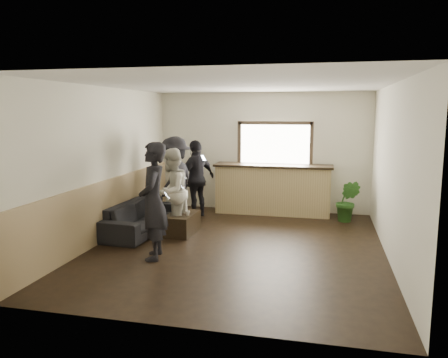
% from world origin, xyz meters
% --- Properties ---
extents(ground, '(5.00, 6.00, 0.01)m').
position_xyz_m(ground, '(0.00, 0.00, 0.00)').
color(ground, black).
extents(room_shell, '(5.01, 6.01, 2.80)m').
position_xyz_m(room_shell, '(-0.74, 0.00, 1.47)').
color(room_shell, silver).
rests_on(room_shell, ground).
extents(bar_counter, '(2.70, 0.68, 2.13)m').
position_xyz_m(bar_counter, '(0.30, 2.70, 0.64)').
color(bar_counter, tan).
rests_on(bar_counter, ground).
extents(sofa, '(0.91, 2.07, 0.59)m').
position_xyz_m(sofa, '(-2.02, 0.50, 0.30)').
color(sofa, black).
rests_on(sofa, ground).
extents(coffee_table, '(0.51, 0.89, 0.39)m').
position_xyz_m(coffee_table, '(-1.21, 0.59, 0.20)').
color(coffee_table, black).
rests_on(coffee_table, ground).
extents(cup_a, '(0.13, 0.13, 0.09)m').
position_xyz_m(cup_a, '(-1.31, 0.83, 0.44)').
color(cup_a, silver).
rests_on(cup_a, coffee_table).
extents(cup_b, '(0.10, 0.10, 0.09)m').
position_xyz_m(cup_b, '(-1.06, 0.48, 0.44)').
color(cup_b, silver).
rests_on(cup_b, coffee_table).
extents(potted_plant, '(0.58, 0.51, 0.91)m').
position_xyz_m(potted_plant, '(1.96, 2.25, 0.45)').
color(potted_plant, '#2D6623').
rests_on(potted_plant, ground).
extents(person_a, '(0.61, 0.78, 1.88)m').
position_xyz_m(person_a, '(-1.18, -0.90, 0.94)').
color(person_a, black).
rests_on(person_a, ground).
extents(person_b, '(0.72, 0.87, 1.67)m').
position_xyz_m(person_b, '(-1.39, 0.51, 0.83)').
color(person_b, beige).
rests_on(person_b, ground).
extents(person_c, '(0.81, 1.26, 1.85)m').
position_xyz_m(person_c, '(-1.57, 1.23, 0.92)').
color(person_c, black).
rests_on(person_c, ground).
extents(person_d, '(0.87, 1.09, 1.73)m').
position_xyz_m(person_d, '(-1.34, 2.03, 0.86)').
color(person_d, black).
rests_on(person_d, ground).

